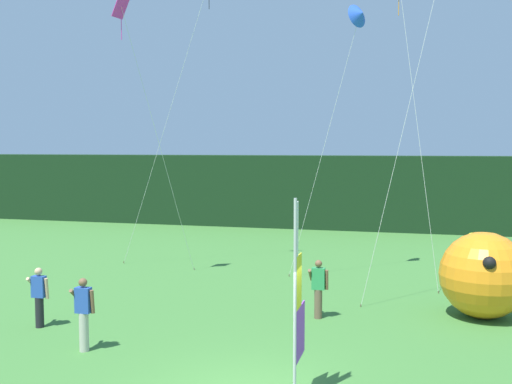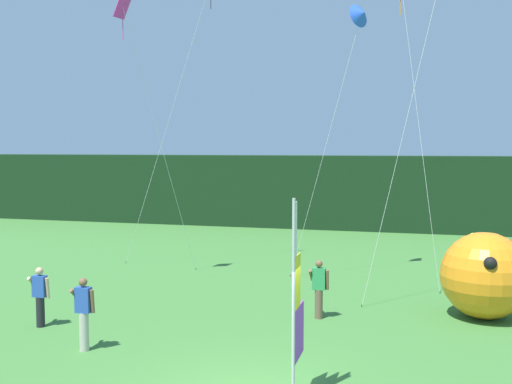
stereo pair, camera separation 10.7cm
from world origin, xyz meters
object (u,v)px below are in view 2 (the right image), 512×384
at_px(banner_flag, 297,303).
at_px(kite_blue_delta_1, 361,15).
at_px(person_near_banner, 84,312).
at_px(person_mid_field, 40,295).
at_px(kite_orange_diamond_2, 403,0).
at_px(kite_black_diamond_4, 202,12).
at_px(inflatable_balloon, 485,275).
at_px(kite_magenta_diamond_3, 128,29).
at_px(person_far_left, 319,287).

height_order(banner_flag, kite_blue_delta_1, kite_blue_delta_1).
height_order(banner_flag, person_near_banner, banner_flag).
bearing_deg(person_mid_field, person_near_banner, -32.45).
height_order(banner_flag, kite_orange_diamond_2, kite_orange_diamond_2).
xyz_separation_m(person_near_banner, kite_black_diamond_4, (-0.62, 9.78, 9.02)).
bearing_deg(banner_flag, person_near_banner, 166.26).
xyz_separation_m(banner_flag, person_mid_field, (-7.44, 2.65, -1.00)).
xyz_separation_m(kite_orange_diamond_2, kite_black_diamond_4, (-7.53, 0.57, 0.18)).
bearing_deg(inflatable_balloon, banner_flag, -121.55).
relative_size(kite_blue_delta_1, kite_black_diamond_4, 0.87).
distance_m(inflatable_balloon, kite_black_diamond_4, 14.00).
bearing_deg(kite_black_diamond_4, person_near_banner, -86.36).
distance_m(kite_orange_diamond_2, kite_black_diamond_4, 7.55).
xyz_separation_m(banner_flag, kite_magenta_diamond_3, (-7.42, 7.90, 6.95)).
bearing_deg(kite_blue_delta_1, kite_black_diamond_4, 177.53).
bearing_deg(kite_blue_delta_1, kite_orange_diamond_2, -12.04).
distance_m(banner_flag, kite_blue_delta_1, 13.21).
bearing_deg(person_mid_field, inflatable_balloon, 18.86).
distance_m(banner_flag, person_near_banner, 5.55).
bearing_deg(inflatable_balloon, kite_orange_diamond_2, 121.76).
relative_size(person_mid_field, inflatable_balloon, 0.65).
xyz_separation_m(inflatable_balloon, kite_black_diamond_4, (-9.97, 4.52, 8.73)).
xyz_separation_m(banner_flag, kite_blue_delta_1, (0.15, 10.82, 7.58)).
bearing_deg(kite_orange_diamond_2, kite_magenta_diamond_3, -163.83).
bearing_deg(person_near_banner, kite_blue_delta_1, 60.15).
height_order(inflatable_balloon, kite_blue_delta_1, kite_blue_delta_1).
height_order(person_far_left, kite_blue_delta_1, kite_blue_delta_1).
distance_m(person_mid_field, kite_orange_diamond_2, 14.93).
bearing_deg(kite_black_diamond_4, kite_orange_diamond_2, -4.33).
bearing_deg(person_near_banner, kite_orange_diamond_2, 53.14).
height_order(person_far_left, inflatable_balloon, inflatable_balloon).
xyz_separation_m(kite_blue_delta_1, kite_black_diamond_4, (-6.09, 0.26, 0.52)).
height_order(kite_orange_diamond_2, kite_black_diamond_4, kite_black_diamond_4).
relative_size(kite_blue_delta_1, kite_orange_diamond_2, 0.91).
relative_size(person_near_banner, kite_blue_delta_1, 0.17).
distance_m(person_mid_field, kite_blue_delta_1, 14.07).
bearing_deg(kite_black_diamond_4, kite_magenta_diamond_3, -114.91).
xyz_separation_m(person_mid_field, kite_blue_delta_1, (7.59, 8.17, 8.58)).
relative_size(person_far_left, inflatable_balloon, 0.67).
bearing_deg(kite_magenta_diamond_3, kite_orange_diamond_2, 16.17).
xyz_separation_m(person_mid_field, kite_magenta_diamond_3, (0.02, 5.25, 7.94)).
xyz_separation_m(person_far_left, kite_orange_diamond_2, (2.01, 5.17, 8.89)).
xyz_separation_m(person_far_left, kite_blue_delta_1, (0.56, 5.48, 8.55)).
relative_size(inflatable_balloon, kite_blue_delta_1, 0.25).
relative_size(banner_flag, kite_magenta_diamond_3, 0.39).
height_order(person_mid_field, inflatable_balloon, inflatable_balloon).
bearing_deg(inflatable_balloon, person_near_banner, -150.60).
bearing_deg(kite_black_diamond_4, banner_flag, -61.81).
height_order(person_far_left, kite_orange_diamond_2, kite_orange_diamond_2).
distance_m(person_mid_field, kite_magenta_diamond_3, 9.52).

